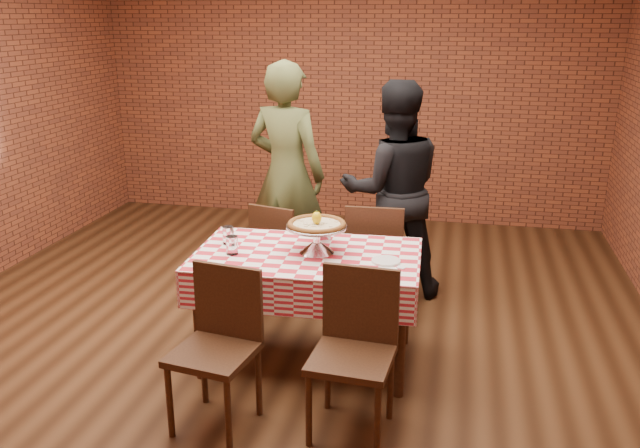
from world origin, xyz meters
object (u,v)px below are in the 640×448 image
Objects in this scene: pizza_stand at (317,239)px; diner_olive at (287,174)px; chair_near_left at (213,354)px; chair_far_left at (283,254)px; water_glass_left at (232,245)px; chair_near_right at (352,358)px; condiment_caddy at (323,231)px; diner_black at (393,190)px; table at (307,308)px; chair_far_right at (375,258)px; water_glass_right at (228,235)px; pizza at (317,225)px.

diner_olive reaches higher than pizza_stand.
chair_near_left is at bearing 108.12° from diner_olive.
water_glass_left is at bearing 99.28° from chair_far_left.
chair_near_right reaches higher than water_glass_left.
diner_black reaches higher than condiment_caddy.
table is at bearing 13.40° from water_glass_left.
water_glass_left is 1.62m from diner_black.
chair_far_left is at bearing 113.52° from condiment_caddy.
chair_far_left is at bearing 115.52° from table.
chair_far_right is at bearing 63.92° from diner_black.
chair_far_left is at bearing 100.91° from chair_near_left.
diner_olive is (-0.55, 1.31, 0.09)m from pizza_stand.
water_glass_right is (-0.61, 0.04, -0.03)m from pizza_stand.
diner_black is (0.74, 2.09, 0.42)m from chair_near_left.
water_glass_left and water_glass_right have the same top height.
water_glass_right is at bearing 144.49° from chair_near_right.
pizza_stand is at bearing 126.57° from diner_olive.
diner_black is at bearing 57.31° from water_glass_left.
table is 0.57m from pizza.
condiment_caddy is at bearing 59.17° from chair_far_right.
chair_near_right is (0.36, -0.77, -0.39)m from pizza_stand.
chair_near_right is at bearing 74.00° from diner_black.
pizza_stand is 3.39× the size of water_glass_right.
water_glass_right is (-0.09, 0.18, 0.00)m from water_glass_left.
chair_near_right reaches higher than table.
chair_near_right is at bearing 131.44° from chair_far_left.
table is 1.54m from diner_olive.
water_glass_right is at bearing 112.76° from chair_near_left.
diner_olive is at bearing 117.75° from chair_near_right.
water_glass_left reaches higher than chair_far_left.
condiment_caddy is 1.14m from chair_near_right.
pizza is at bearing 67.52° from chair_far_right.
chair_near_left is (-0.33, -0.83, 0.07)m from table.
diner_black reaches higher than table.
water_glass_left is 0.06× the size of diner_olive.
chair_far_right is at bearing 161.75° from diner_olive.
pizza_stand reaches higher than condiment_caddy.
chair_near_left is at bearing -113.96° from pizza_stand.
chair_near_right is 2.03m from diner_black.
condiment_caddy is at bearing 143.17° from chair_far_left.
pizza reaches higher than chair_near_right.
water_glass_left is at bearing -158.27° from condiment_caddy.
pizza_stand is at bearing 67.52° from chair_far_right.
chair_near_left is at bearing -168.16° from chair_near_right.
water_glass_right is at bearing 176.66° from pizza_stand.
condiment_caddy is at bearing 114.18° from chair_near_right.
chair_far_left is at bearing 121.63° from chair_near_right.
water_glass_right is at bearing 176.66° from pizza.
water_glass_right is 0.13× the size of chair_near_left.
chair_near_right is (0.97, -0.81, -0.36)m from water_glass_right.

